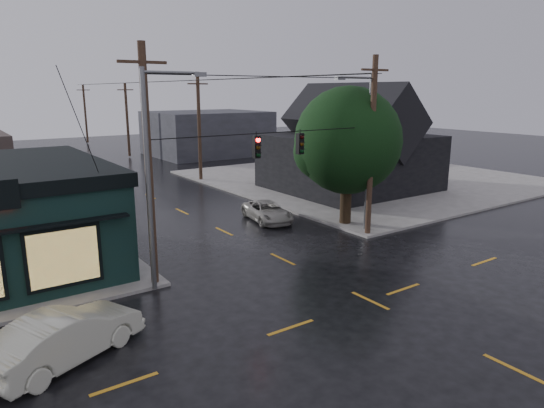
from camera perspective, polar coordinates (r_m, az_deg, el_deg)
ground_plane at (r=20.31m, az=11.45°, el=-11.07°), size 160.00×160.00×0.00m
sidewalk_ne at (r=47.54m, az=10.89°, el=3.05°), size 28.00×28.00×0.15m
ne_building at (r=41.35m, az=9.24°, el=7.78°), size 12.60×11.60×8.75m
corner_tree at (r=29.96m, az=8.92°, el=7.36°), size 6.52×6.52×8.42m
utility_pole_nw at (r=22.01m, az=-13.55°, el=-9.23°), size 2.00×0.32×10.15m
utility_pole_ne at (r=28.94m, az=11.15°, el=-3.63°), size 2.00×0.32×10.15m
utility_pole_far_a at (r=46.07m, az=-8.35°, el=2.74°), size 2.00×0.32×9.65m
utility_pole_far_b at (r=64.40m, az=-16.39°, el=5.30°), size 2.00×0.32×9.15m
utility_pole_far_c at (r=83.50m, az=-20.84°, el=6.67°), size 2.00×0.32×9.15m
span_signal_assembly at (r=23.66m, az=0.80°, el=6.99°), size 13.00×0.48×1.23m
streetlight_nw at (r=21.30m, az=-13.61°, el=-10.00°), size 5.40×0.30×9.15m
streetlight_ne at (r=29.75m, az=10.86°, el=-3.15°), size 5.40×0.30×9.15m
bg_building_east at (r=65.01m, az=-7.67°, el=8.27°), size 14.00×12.00×5.60m
sedan_cream at (r=16.85m, az=-23.10°, el=-14.12°), size 5.27×3.65×1.65m
suv_silver at (r=31.34m, az=-0.56°, el=-0.89°), size 2.87×4.83×1.26m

